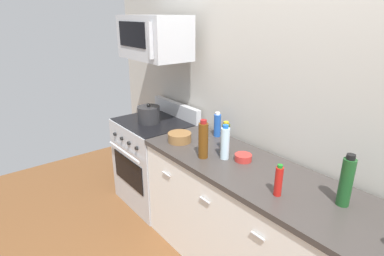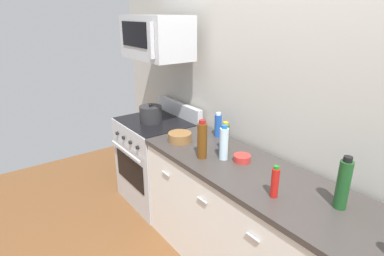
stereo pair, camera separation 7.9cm
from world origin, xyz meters
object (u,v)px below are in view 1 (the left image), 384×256
object	(u,v)px
bottle_soda_blue	(217,125)
stockpot	(149,114)
bowl_red_small	(243,157)
range_oven	(155,161)
bowl_wooden_salad	(180,137)
bottle_olive_oil	(226,137)
bottle_wine_amber	(203,140)
microwave	(154,37)
bottle_hot_sauce_red	(279,181)
bottle_wine_green	(346,181)
bottle_water_clear	(225,143)

from	to	relation	value
bottle_soda_blue	stockpot	size ratio (longest dim) A/B	0.99
bowl_red_small	stockpot	world-z (taller)	stockpot
range_oven	bowl_wooden_salad	world-z (taller)	range_oven
range_oven	bottle_olive_oil	xyz separation A→B (m)	(0.98, 0.07, 0.57)
bottle_olive_oil	bottle_wine_amber	xyz separation A→B (m)	(-0.01, -0.22, 0.03)
bottle_olive_oil	bottle_soda_blue	distance (m)	0.32
microwave	bowl_red_small	xyz separation A→B (m)	(1.19, 0.00, -0.80)
stockpot	range_oven	bearing A→B (deg)	90.00
microwave	stockpot	bearing A→B (deg)	-90.13
bottle_wine_amber	bottle_hot_sauce_red	xyz separation A→B (m)	(0.69, 0.01, -0.05)
stockpot	bowl_red_small	bearing A→B (deg)	4.91
bottle_olive_oil	stockpot	xyz separation A→B (m)	(-0.98, -0.12, -0.03)
range_oven	bottle_olive_oil	distance (m)	1.13
bottle_olive_oil	bowl_wooden_salad	size ratio (longest dim) A/B	1.22
bowl_wooden_salad	bowl_red_small	size ratio (longest dim) A/B	1.57
microwave	bottle_olive_oil	bearing A→B (deg)	1.50
range_oven	stockpot	world-z (taller)	stockpot
bottle_wine_amber	bottle_wine_green	size ratio (longest dim) A/B	0.95
range_oven	bottle_hot_sauce_red	xyz separation A→B (m)	(1.65, -0.14, 0.55)
bottle_wine_amber	bowl_red_small	xyz separation A→B (m)	(0.23, 0.20, -0.12)
range_oven	bottle_water_clear	size ratio (longest dim) A/B	3.94
bottle_water_clear	bowl_red_small	size ratio (longest dim) A/B	2.09
bottle_hot_sauce_red	bowl_red_small	distance (m)	0.50
range_oven	bowl_red_small	distance (m)	1.29
bottle_olive_oil	bowl_wooden_salad	distance (m)	0.43
bowl_red_small	microwave	bearing A→B (deg)	-179.78
bottle_wine_amber	bottle_wine_green	bearing A→B (deg)	12.98
bottle_water_clear	bottle_wine_green	distance (m)	0.88
bottle_wine_green	bottle_hot_sauce_red	size ratio (longest dim) A/B	1.55
bottle_hot_sauce_red	bottle_soda_blue	size ratio (longest dim) A/B	0.92
stockpot	microwave	bearing A→B (deg)	89.87
bottle_olive_oil	bottle_soda_blue	xyz separation A→B (m)	(-0.27, 0.16, -0.01)
bottle_soda_blue	bowl_wooden_salad	xyz separation A→B (m)	(-0.11, -0.34, -0.06)
bottle_water_clear	bowl_red_small	xyz separation A→B (m)	(0.11, 0.08, -0.10)
bottle_wine_amber	bottle_soda_blue	xyz separation A→B (m)	(-0.26, 0.39, -0.04)
bottle_water_clear	bottle_wine_amber	xyz separation A→B (m)	(-0.11, -0.12, 0.02)
bottle_wine_amber	stockpot	distance (m)	0.97
bottle_wine_amber	bottle_soda_blue	world-z (taller)	bottle_wine_amber
bottle_olive_oil	stockpot	world-z (taller)	bottle_olive_oil
microwave	bowl_red_small	world-z (taller)	microwave
bottle_hot_sauce_red	microwave	bearing A→B (deg)	173.64
bowl_wooden_salad	bowl_red_small	xyz separation A→B (m)	(0.60, 0.16, -0.01)
stockpot	bottle_olive_oil	bearing A→B (deg)	7.20
bottle_olive_oil	bowl_wooden_salad	world-z (taller)	bottle_olive_oil
bottle_water_clear	stockpot	bearing A→B (deg)	-178.99
bottle_wine_amber	stockpot	world-z (taller)	bottle_wine_amber
bottle_olive_oil	bottle_wine_amber	size ratio (longest dim) A/B	0.81
bottle_wine_amber	bowl_red_small	world-z (taller)	bottle_wine_amber
microwave	bottle_water_clear	world-z (taller)	microwave
microwave	bottle_hot_sauce_red	bearing A→B (deg)	-6.36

